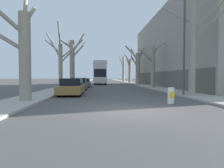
{
  "coord_description": "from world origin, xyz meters",
  "views": [
    {
      "loc": [
        -1.35,
        -8.63,
        1.51
      ],
      "look_at": [
        0.86,
        27.35,
        0.2
      ],
      "focal_mm": 32.0,
      "sensor_mm": 36.0,
      "label": 1
    }
  ],
  "objects_px": {
    "street_tree_right_3": "(130,69)",
    "street_tree_left_1": "(60,62)",
    "street_tree_right_2": "(137,66)",
    "parked_car_0": "(72,87)",
    "parked_car_1": "(79,84)",
    "street_tree_right_1": "(152,65)",
    "lamp_post": "(183,31)",
    "double_decker_bus": "(100,72)",
    "parked_car_2": "(84,83)",
    "street_tree_left_2": "(73,60)",
    "traffic_bollard": "(171,95)",
    "street_tree_right_0": "(194,41)",
    "street_tree_left_0": "(23,50)",
    "street_tree_right_4": "(123,68)"
  },
  "relations": [
    {
      "from": "parked_car_1",
      "to": "traffic_bollard",
      "type": "bearing_deg",
      "value": -61.99
    },
    {
      "from": "street_tree_right_4",
      "to": "parked_car_0",
      "type": "bearing_deg",
      "value": -102.55
    },
    {
      "from": "street_tree_left_2",
      "to": "traffic_bollard",
      "type": "height_order",
      "value": "street_tree_left_2"
    },
    {
      "from": "street_tree_left_2",
      "to": "street_tree_right_0",
      "type": "xyz_separation_m",
      "value": [
        11.33,
        -17.54,
        0.08
      ]
    },
    {
      "from": "street_tree_right_2",
      "to": "double_decker_bus",
      "type": "height_order",
      "value": "street_tree_right_2"
    },
    {
      "from": "street_tree_left_1",
      "to": "parked_car_1",
      "type": "distance_m",
      "value": 3.27
    },
    {
      "from": "street_tree_left_1",
      "to": "parked_car_1",
      "type": "relative_size",
      "value": 1.76
    },
    {
      "from": "parked_car_0",
      "to": "street_tree_left_1",
      "type": "bearing_deg",
      "value": 109.85
    },
    {
      "from": "lamp_post",
      "to": "street_tree_left_0",
      "type": "bearing_deg",
      "value": -164.87
    },
    {
      "from": "lamp_post",
      "to": "traffic_bollard",
      "type": "height_order",
      "value": "lamp_post"
    },
    {
      "from": "street_tree_left_1",
      "to": "street_tree_right_1",
      "type": "relative_size",
      "value": 1.18
    },
    {
      "from": "street_tree_left_1",
      "to": "parked_car_1",
      "type": "height_order",
      "value": "street_tree_left_1"
    },
    {
      "from": "street_tree_left_1",
      "to": "traffic_bollard",
      "type": "height_order",
      "value": "street_tree_left_1"
    },
    {
      "from": "street_tree_right_1",
      "to": "parked_car_0",
      "type": "xyz_separation_m",
      "value": [
        -9.32,
        -9.32,
        -2.41
      ]
    },
    {
      "from": "street_tree_right_0",
      "to": "double_decker_bus",
      "type": "xyz_separation_m",
      "value": [
        -6.95,
        26.47,
        -1.65
      ]
    },
    {
      "from": "street_tree_right_3",
      "to": "lamp_post",
      "type": "xyz_separation_m",
      "value": [
        -0.71,
        -32.1,
        1.72
      ]
    },
    {
      "from": "street_tree_right_3",
      "to": "street_tree_right_1",
      "type": "bearing_deg",
      "value": -90.46
    },
    {
      "from": "parked_car_0",
      "to": "lamp_post",
      "type": "relative_size",
      "value": 0.48
    },
    {
      "from": "street_tree_left_0",
      "to": "parked_car_1",
      "type": "distance_m",
      "value": 11.24
    },
    {
      "from": "street_tree_left_0",
      "to": "street_tree_right_0",
      "type": "relative_size",
      "value": 0.83
    },
    {
      "from": "street_tree_left_2",
      "to": "street_tree_right_1",
      "type": "height_order",
      "value": "street_tree_left_2"
    },
    {
      "from": "street_tree_right_4",
      "to": "parked_car_2",
      "type": "relative_size",
      "value": 1.8
    },
    {
      "from": "street_tree_right_4",
      "to": "traffic_bollard",
      "type": "distance_m",
      "value": 47.46
    },
    {
      "from": "street_tree_right_0",
      "to": "street_tree_right_4",
      "type": "relative_size",
      "value": 1.15
    },
    {
      "from": "lamp_post",
      "to": "traffic_bollard",
      "type": "xyz_separation_m",
      "value": [
        -2.42,
        -4.14,
        -4.58
      ]
    },
    {
      "from": "street_tree_right_2",
      "to": "parked_car_0",
      "type": "distance_m",
      "value": 22.2
    },
    {
      "from": "street_tree_right_0",
      "to": "street_tree_left_0",
      "type": "bearing_deg",
      "value": -168.27
    },
    {
      "from": "street_tree_right_1",
      "to": "street_tree_right_2",
      "type": "distance_m",
      "value": 10.63
    },
    {
      "from": "street_tree_right_3",
      "to": "street_tree_left_1",
      "type": "bearing_deg",
      "value": -114.39
    },
    {
      "from": "parked_car_2",
      "to": "street_tree_left_2",
      "type": "bearing_deg",
      "value": 125.64
    },
    {
      "from": "street_tree_left_2",
      "to": "street_tree_right_2",
      "type": "distance_m",
      "value": 12.21
    },
    {
      "from": "traffic_bollard",
      "to": "lamp_post",
      "type": "bearing_deg",
      "value": 59.68
    },
    {
      "from": "lamp_post",
      "to": "street_tree_right_1",
      "type": "bearing_deg",
      "value": 87.16
    },
    {
      "from": "street_tree_left_2",
      "to": "double_decker_bus",
      "type": "xyz_separation_m",
      "value": [
        4.38,
        8.93,
        -1.57
      ]
    },
    {
      "from": "parked_car_0",
      "to": "traffic_bollard",
      "type": "xyz_separation_m",
      "value": [
        6.35,
        -5.77,
        -0.2
      ]
    },
    {
      "from": "street_tree_right_3",
      "to": "parked_car_1",
      "type": "xyz_separation_m",
      "value": [
        -9.49,
        -24.3,
        -2.67
      ]
    },
    {
      "from": "parked_car_0",
      "to": "double_decker_bus",
      "type": "bearing_deg",
      "value": 84.32
    },
    {
      "from": "street_tree_left_2",
      "to": "parked_car_2",
      "type": "height_order",
      "value": "street_tree_left_2"
    },
    {
      "from": "street_tree_left_1",
      "to": "lamp_post",
      "type": "bearing_deg",
      "value": -32.99
    },
    {
      "from": "street_tree_right_3",
      "to": "lamp_post",
      "type": "height_order",
      "value": "lamp_post"
    },
    {
      "from": "street_tree_left_0",
      "to": "street_tree_right_3",
      "type": "distance_m",
      "value": 36.94
    },
    {
      "from": "parked_car_0",
      "to": "parked_car_2",
      "type": "relative_size",
      "value": 1.0
    },
    {
      "from": "street_tree_right_1",
      "to": "lamp_post",
      "type": "distance_m",
      "value": 11.14
    },
    {
      "from": "street_tree_left_2",
      "to": "double_decker_bus",
      "type": "height_order",
      "value": "street_tree_left_2"
    },
    {
      "from": "parked_car_2",
      "to": "double_decker_bus",
      "type": "bearing_deg",
      "value": 78.3
    },
    {
      "from": "street_tree_right_2",
      "to": "parked_car_2",
      "type": "bearing_deg",
      "value": -141.85
    },
    {
      "from": "traffic_bollard",
      "to": "street_tree_left_1",
      "type": "bearing_deg",
      "value": 126.73
    },
    {
      "from": "street_tree_right_2",
      "to": "street_tree_right_3",
      "type": "height_order",
      "value": "street_tree_right_2"
    },
    {
      "from": "parked_car_0",
      "to": "traffic_bollard",
      "type": "bearing_deg",
      "value": -42.25
    },
    {
      "from": "double_decker_bus",
      "to": "lamp_post",
      "type": "bearing_deg",
      "value": -76.21
    }
  ]
}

